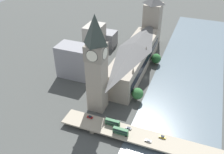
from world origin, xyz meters
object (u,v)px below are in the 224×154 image
at_px(car_northbound_lead, 162,137).
at_px(car_southbound_mid, 90,117).
at_px(clock_tower, 96,63).
at_px(parliament_hall, 135,57).
at_px(double_decker_bus_mid, 113,122).
at_px(road_bridge, 172,146).
at_px(car_southbound_lead, 129,128).
at_px(double_decker_bus_lead, 121,131).
at_px(victoria_tower, 152,21).
at_px(car_northbound_tail, 148,141).

height_order(car_northbound_lead, car_southbound_mid, car_southbound_mid).
bearing_deg(car_northbound_lead, clock_tower, -18.10).
bearing_deg(car_southbound_mid, parliament_hall, -96.19).
relative_size(double_decker_bus_mid, car_northbound_lead, 2.28).
height_order(road_bridge, car_southbound_lead, car_southbound_lead).
relative_size(road_bridge, double_decker_bus_lead, 14.47).
xyz_separation_m(victoria_tower, car_northbound_lead, (-45.06, 149.97, -22.87)).
height_order(car_northbound_tail, car_southbound_lead, car_northbound_tail).
relative_size(parliament_hall, car_northbound_lead, 23.02).
distance_m(parliament_hall, car_northbound_lead, 94.54).
distance_m(car_southbound_lead, car_southbound_mid, 30.09).
relative_size(car_southbound_lead, car_southbound_mid, 0.95).
height_order(parliament_hall, double_decker_bus_lead, parliament_hall).
xyz_separation_m(victoria_tower, car_southbound_lead, (-21.19, 150.29, -22.97)).
distance_m(clock_tower, car_northbound_lead, 68.48).
distance_m(car_northbound_lead, car_southbound_lead, 23.87).
xyz_separation_m(car_northbound_lead, car_southbound_lead, (23.86, 0.32, -0.10)).
xyz_separation_m(car_northbound_tail, car_southbound_lead, (15.77, -6.35, -0.08)).
distance_m(victoria_tower, car_northbound_lead, 158.25).
relative_size(clock_tower, victoria_tower, 1.29).
distance_m(parliament_hall, clock_tower, 70.18).
height_order(victoria_tower, car_southbound_lead, victoria_tower).
height_order(parliament_hall, clock_tower, clock_tower).
bearing_deg(car_northbound_lead, road_bridge, 151.95).
xyz_separation_m(clock_tower, victoria_tower, (-10.45, -131.82, -12.91)).
distance_m(parliament_hall, double_decker_bus_mid, 84.40).
relative_size(clock_tower, double_decker_bus_lead, 7.13).
xyz_separation_m(car_northbound_lead, car_northbound_tail, (8.10, 6.67, -0.02)).
distance_m(double_decker_bus_lead, car_southbound_mid, 27.41).
height_order(victoria_tower, car_northbound_tail, victoria_tower).
bearing_deg(parliament_hall, double_decker_bus_lead, 101.06).
xyz_separation_m(clock_tower, car_southbound_lead, (-31.64, 18.46, -35.88)).
bearing_deg(victoria_tower, road_bridge, 108.73).
bearing_deg(car_northbound_tail, car_northbound_lead, -140.52).
height_order(double_decker_bus_lead, car_southbound_lead, double_decker_bus_lead).
bearing_deg(double_decker_bus_lead, car_southbound_lead, -118.96).
distance_m(car_northbound_tail, car_southbound_mid, 46.34).
relative_size(parliament_hall, car_southbound_lead, 25.78).
relative_size(parliament_hall, car_southbound_mid, 24.36).
bearing_deg(parliament_hall, car_northbound_lead, 118.60).
bearing_deg(car_southbound_lead, double_decker_bus_mid, 3.10).
bearing_deg(car_northbound_tail, victoria_tower, -76.72).
bearing_deg(double_decker_bus_mid, car_northbound_tail, 168.30).
relative_size(car_northbound_tail, car_southbound_lead, 1.08).
bearing_deg(car_northbound_lead, double_decker_bus_mid, 1.54).
xyz_separation_m(double_decker_bus_lead, car_southbound_mid, (26.44, -6.96, -1.97)).
height_order(clock_tower, car_northbound_lead, clock_tower).
height_order(clock_tower, victoria_tower, clock_tower).
bearing_deg(double_decker_bus_mid, clock_tower, -43.94).
distance_m(road_bridge, car_northbound_lead, 8.17).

